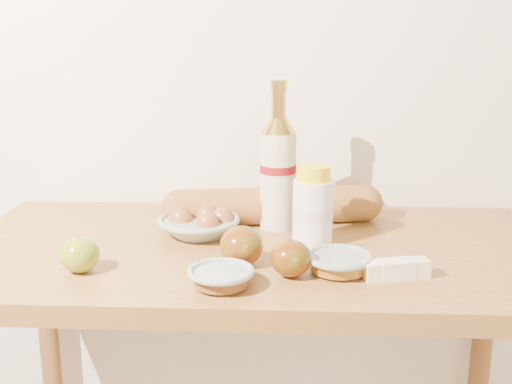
% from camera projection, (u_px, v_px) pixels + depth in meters
% --- Properties ---
extents(back_wall, '(3.50, 0.02, 2.60)m').
position_uv_depth(back_wall, '(264.00, 38.00, 1.51)').
color(back_wall, white).
rests_on(back_wall, ground).
extents(table, '(1.20, 0.60, 0.90)m').
position_uv_depth(table, '(257.00, 302.00, 1.33)').
color(table, '#AD7637').
rests_on(table, ground).
extents(bourbon_bottle, '(0.08, 0.08, 0.32)m').
position_uv_depth(bourbon_bottle, '(278.00, 169.00, 1.38)').
color(bourbon_bottle, beige).
rests_on(bourbon_bottle, table).
extents(cream_bottle, '(0.09, 0.09, 0.16)m').
position_uv_depth(cream_bottle, '(313.00, 208.00, 1.29)').
color(cream_bottle, white).
rests_on(cream_bottle, table).
extents(egg_bowl, '(0.23, 0.23, 0.06)m').
position_uv_depth(egg_bowl, '(200.00, 224.00, 1.35)').
color(egg_bowl, '#94A29C').
rests_on(egg_bowl, table).
extents(baguette, '(0.50, 0.16, 0.08)m').
position_uv_depth(baguette, '(273.00, 206.00, 1.43)').
color(baguette, '#A76E33').
rests_on(baguette, table).
extents(apple_yellowgreen, '(0.08, 0.08, 0.07)m').
position_uv_depth(apple_yellowgreen, '(80.00, 255.00, 1.15)').
color(apple_yellowgreen, '#A09020').
rests_on(apple_yellowgreen, table).
extents(apple_redgreen_front, '(0.09, 0.09, 0.07)m').
position_uv_depth(apple_redgreen_front, '(241.00, 246.00, 1.18)').
color(apple_redgreen_front, maroon).
rests_on(apple_redgreen_front, table).
extents(apple_redgreen_right, '(0.07, 0.07, 0.07)m').
position_uv_depth(apple_redgreen_right, '(291.00, 258.00, 1.13)').
color(apple_redgreen_right, maroon).
rests_on(apple_redgreen_right, table).
extents(sugar_bowl, '(0.13, 0.13, 0.03)m').
position_uv_depth(sugar_bowl, '(221.00, 277.00, 1.09)').
color(sugar_bowl, '#95A29C').
rests_on(sugar_bowl, table).
extents(syrup_bowl, '(0.16, 0.16, 0.04)m').
position_uv_depth(syrup_bowl, '(339.00, 263.00, 1.15)').
color(syrup_bowl, gray).
rests_on(syrup_bowl, table).
extents(butter_stick, '(0.12, 0.06, 0.03)m').
position_uv_depth(butter_stick, '(396.00, 269.00, 1.13)').
color(butter_stick, '#F4E8BD').
rests_on(butter_stick, table).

